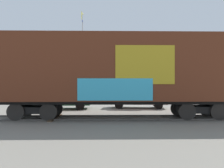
# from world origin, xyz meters

# --- Properties ---
(ground_plane) EXTENTS (260.00, 260.00, 0.00)m
(ground_plane) POSITION_xyz_m (0.00, 0.00, 0.00)
(ground_plane) COLOR slate
(track) EXTENTS (60.02, 3.57, 0.08)m
(track) POSITION_xyz_m (-1.02, 0.00, 0.04)
(track) COLOR #4C4742
(track) RESTS_ON ground_plane
(freight_car) EXTENTS (13.47, 3.23, 4.79)m
(freight_car) POSITION_xyz_m (-1.07, -0.00, 2.71)
(freight_car) COLOR #5B2B19
(freight_car) RESTS_ON ground_plane
(flagpole) EXTENTS (0.22, 1.63, 9.87)m
(flagpole) POSITION_xyz_m (-4.73, 11.80, 6.20)
(flagpole) COLOR silver
(flagpole) RESTS_ON ground_plane
(hillside) EXTENTS (127.33, 36.09, 16.18)m
(hillside) POSITION_xyz_m (0.04, 79.79, 5.96)
(hillside) COLOR slate
(hillside) RESTS_ON ground_plane
(parked_car_green) EXTENTS (4.55, 2.14, 1.77)m
(parked_car_green) POSITION_xyz_m (-5.37, 4.60, 0.88)
(parked_car_green) COLOR #1E5933
(parked_car_green) RESTS_ON ground_plane
(parked_car_white) EXTENTS (4.57, 2.16, 1.67)m
(parked_car_white) POSITION_xyz_m (0.66, 5.26, 0.85)
(parked_car_white) COLOR silver
(parked_car_white) RESTS_ON ground_plane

